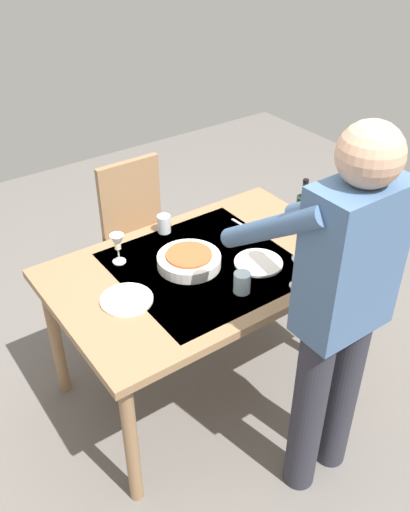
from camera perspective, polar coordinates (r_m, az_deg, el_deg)
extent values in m
plane|color=#66605B|center=(3.14, 0.00, -12.50)|extent=(6.00, 6.00, 0.00)
cube|color=#93704C|center=(2.64, 0.00, -1.25)|extent=(1.44, 0.92, 0.04)
cube|color=beige|center=(2.63, 0.00, -0.93)|extent=(0.79, 0.78, 0.00)
cylinder|color=#93704C|center=(3.44, 5.06, 0.27)|extent=(0.06, 0.06, 0.73)
cylinder|color=#93704C|center=(2.94, -15.07, -8.04)|extent=(0.06, 0.06, 0.73)
cylinder|color=#93704C|center=(3.02, 14.58, -6.52)|extent=(0.06, 0.06, 0.73)
cylinder|color=#93704C|center=(2.43, -7.58, -18.48)|extent=(0.06, 0.06, 0.73)
cube|color=brown|center=(3.39, -5.92, 1.33)|extent=(0.40, 0.40, 0.04)
cube|color=#93704C|center=(3.40, -7.71, 6.13)|extent=(0.40, 0.04, 0.45)
cylinder|color=#93704C|center=(3.71, -4.80, 0.42)|extent=(0.04, 0.04, 0.43)
cylinder|color=#93704C|center=(3.58, -9.44, -1.35)|extent=(0.04, 0.04, 0.43)
cylinder|color=#93704C|center=(3.47, -1.86, -2.14)|extent=(0.04, 0.04, 0.43)
cylinder|color=#93704C|center=(3.34, -6.73, -4.15)|extent=(0.04, 0.04, 0.43)
cylinder|color=#2D2D38|center=(2.45, 10.53, -15.56)|extent=(0.14, 0.14, 0.88)
cylinder|color=#2D2D38|center=(2.56, 13.82, -13.37)|extent=(0.14, 0.14, 0.88)
cube|color=#47668E|center=(2.01, 14.74, -0.40)|extent=(0.36, 0.20, 0.60)
sphere|color=tan|center=(1.82, 16.57, 9.94)|extent=(0.22, 0.22, 0.22)
cylinder|color=#47668E|center=(2.00, 6.76, 2.87)|extent=(0.08, 0.52, 0.40)
cylinder|color=#47668E|center=(2.22, 13.46, 5.50)|extent=(0.08, 0.52, 0.40)
cylinder|color=black|center=(2.87, 9.92, 4.22)|extent=(0.07, 0.07, 0.20)
cylinder|color=black|center=(2.80, 10.20, 6.69)|extent=(0.03, 0.03, 0.08)
cylinder|color=black|center=(2.78, 10.30, 7.57)|extent=(0.03, 0.03, 0.02)
cylinder|color=white|center=(2.52, 9.32, -3.00)|extent=(0.06, 0.06, 0.01)
cylinder|color=white|center=(2.50, 9.40, -2.31)|extent=(0.01, 0.01, 0.07)
cone|color=white|center=(2.46, 9.56, -0.96)|extent=(0.07, 0.07, 0.07)
cylinder|color=maroon|center=(2.47, 9.51, -1.38)|extent=(0.03, 0.03, 0.03)
cylinder|color=white|center=(2.67, -8.76, -0.55)|extent=(0.06, 0.06, 0.01)
cylinder|color=white|center=(2.65, -8.83, 0.13)|extent=(0.01, 0.01, 0.07)
cone|color=white|center=(2.61, -8.97, 1.44)|extent=(0.07, 0.07, 0.07)
cylinder|color=beige|center=(2.63, -8.93, 1.03)|extent=(0.03, 0.03, 0.03)
cylinder|color=silver|center=(2.85, -4.24, 3.30)|extent=(0.07, 0.07, 0.09)
cylinder|color=silver|center=(2.58, 10.52, -0.87)|extent=(0.07, 0.07, 0.11)
cylinder|color=silver|center=(2.44, 3.81, -2.73)|extent=(0.08, 0.08, 0.10)
cylinder|color=white|center=(2.60, -1.65, -0.50)|extent=(0.30, 0.30, 0.05)
cylinder|color=#C6562D|center=(2.59, -1.65, -0.08)|extent=(0.22, 0.22, 0.03)
cylinder|color=white|center=(2.64, 5.49, -0.69)|extent=(0.23, 0.23, 0.01)
cylinder|color=white|center=(2.43, -8.03, -4.44)|extent=(0.23, 0.23, 0.01)
cube|color=silver|center=(2.92, 4.10, 3.01)|extent=(0.03, 0.20, 0.00)
cube|color=silver|center=(2.75, 13.68, -0.11)|extent=(0.05, 0.18, 0.00)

